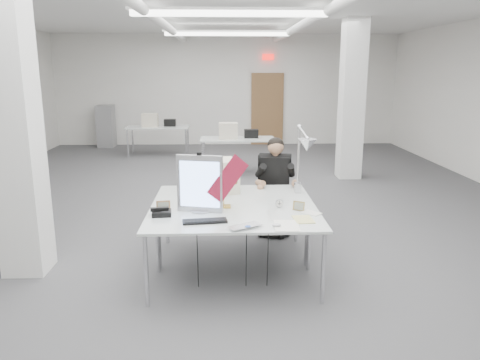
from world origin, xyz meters
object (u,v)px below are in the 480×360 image
(seated_person, at_px, (275,171))
(laptop, at_px, (248,228))
(desk_main, at_px, (234,219))
(office_chair, at_px, (275,192))
(desk_phone, at_px, (162,213))
(bankers_lamp, at_px, (223,194))
(beige_monitor, at_px, (219,176))
(architect_lamp, at_px, (302,157))
(monitor, at_px, (200,184))

(seated_person, height_order, laptop, seated_person)
(desk_main, relative_size, office_chair, 1.53)
(seated_person, relative_size, desk_phone, 4.59)
(desk_main, relative_size, laptop, 5.41)
(seated_person, distance_m, desk_phone, 1.97)
(office_chair, xyz_separation_m, seated_person, (0.00, -0.05, 0.31))
(office_chair, height_order, desk_phone, office_chair)
(bankers_lamp, bearing_deg, desk_phone, -149.41)
(laptop, relative_size, bankers_lamp, 1.08)
(beige_monitor, bearing_deg, office_chair, 22.36)
(desk_main, relative_size, seated_person, 2.02)
(seated_person, relative_size, bankers_lamp, 2.90)
(desk_main, distance_m, architect_lamp, 1.17)
(monitor, bearing_deg, beige_monitor, 89.94)
(desk_phone, bearing_deg, bankers_lamp, 17.67)
(monitor, distance_m, beige_monitor, 0.84)
(architect_lamp, bearing_deg, desk_phone, 179.03)
(seated_person, distance_m, laptop, 1.97)
(monitor, bearing_deg, seated_person, 68.09)
(bankers_lamp, bearing_deg, beige_monitor, 101.89)
(architect_lamp, bearing_deg, monitor, -179.46)
(office_chair, relative_size, desk_phone, 6.08)
(monitor, bearing_deg, laptop, -37.64)
(desk_phone, xyz_separation_m, beige_monitor, (0.58, 0.93, 0.17))
(office_chair, xyz_separation_m, bankers_lamp, (-0.69, -1.23, 0.32))
(desk_main, distance_m, office_chair, 1.71)
(seated_person, distance_m, beige_monitor, 0.91)
(office_chair, height_order, beige_monitor, office_chair)
(desk_phone, height_order, beige_monitor, beige_monitor)
(desk_main, height_order, seated_person, seated_person)
(desk_main, height_order, monitor, monitor)
(office_chair, relative_size, bankers_lamp, 3.84)
(seated_person, distance_m, bankers_lamp, 1.37)
(monitor, xyz_separation_m, laptop, (0.47, -0.58, -0.29))
(desk_main, relative_size, beige_monitor, 4.29)
(office_chair, relative_size, seated_person, 1.33)
(office_chair, height_order, seated_person, seated_person)
(beige_monitor, xyz_separation_m, architect_lamp, (0.95, -0.32, 0.29))
(laptop, height_order, desk_phone, desk_phone)
(office_chair, bearing_deg, bankers_lamp, -109.26)
(seated_person, distance_m, architect_lamp, 0.93)
(desk_main, bearing_deg, laptop, -71.65)
(laptop, bearing_deg, desk_phone, 121.20)
(desk_main, distance_m, monitor, 0.52)
(seated_person, height_order, beige_monitor, seated_person)
(monitor, height_order, desk_phone, monitor)
(bankers_lamp, distance_m, beige_monitor, 0.66)
(beige_monitor, bearing_deg, bankers_lamp, -100.66)
(desk_main, xyz_separation_m, architect_lamp, (0.79, 0.71, 0.50))
(laptop, bearing_deg, seated_person, 45.60)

